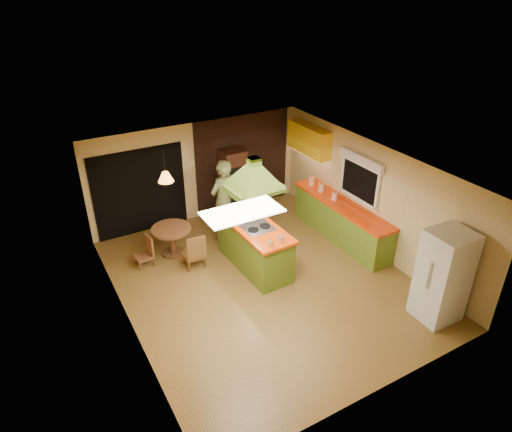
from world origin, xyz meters
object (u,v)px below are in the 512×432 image
kitchen_island (254,245)px  wall_oven (233,183)px  man (223,201)px  refrigerator (443,276)px  dining_table (172,236)px  canister_large (312,181)px

kitchen_island → wall_oven: bearing=71.8°
wall_oven → kitchen_island: bearing=-106.8°
man → refrigerator: 4.94m
kitchen_island → man: 1.45m
kitchen_island → dining_table: (-1.37, 1.30, -0.05)m
canister_large → wall_oven: bearing=143.5°
man → wall_oven: bearing=-146.4°
canister_large → refrigerator: bearing=-92.1°
man → refrigerator: size_ratio=1.10×
refrigerator → wall_oven: bearing=106.6°
man → dining_table: man is taller
wall_oven → canister_large: wall_oven is taller
kitchen_island → refrigerator: bearing=-56.9°
refrigerator → dining_table: size_ratio=2.02×
refrigerator → dining_table: bearing=130.5°
kitchen_island → wall_oven: (0.69, 2.35, 0.37)m
kitchen_island → dining_table: bearing=134.7°
refrigerator → canister_large: size_ratio=8.60×
wall_oven → canister_large: bearing=-36.9°
kitchen_island → refrigerator: 3.75m
man → wall_oven: man is taller
wall_oven → canister_large: size_ratio=8.48×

